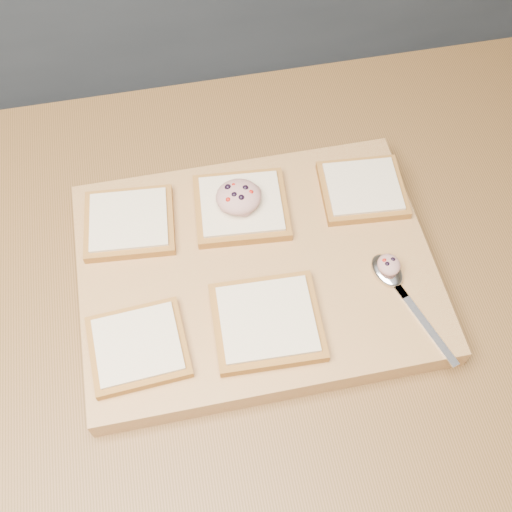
{
  "coord_description": "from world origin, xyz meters",
  "views": [
    {
      "loc": [
        0.0,
        -0.37,
        1.63
      ],
      "look_at": [
        0.08,
        0.03,
        0.95
      ],
      "focal_mm": 45.0,
      "sensor_mm": 36.0,
      "label": 1
    }
  ],
  "objects_px": {
    "bread_far_center": "(241,207)",
    "tuna_salad_dollop": "(239,197)",
    "cutting_board": "(256,271)",
    "spoon": "(392,278)"
  },
  "relations": [
    {
      "from": "bread_far_center",
      "to": "tuna_salad_dollop",
      "type": "bearing_deg",
      "value": 177.36
    },
    {
      "from": "cutting_board",
      "to": "tuna_salad_dollop",
      "type": "height_order",
      "value": "tuna_salad_dollop"
    },
    {
      "from": "cutting_board",
      "to": "bread_far_center",
      "type": "distance_m",
      "value": 0.09
    },
    {
      "from": "spoon",
      "to": "cutting_board",
      "type": "bearing_deg",
      "value": 160.95
    },
    {
      "from": "bread_far_center",
      "to": "spoon",
      "type": "bearing_deg",
      "value": -40.68
    },
    {
      "from": "bread_far_center",
      "to": "tuna_salad_dollop",
      "type": "relative_size",
      "value": 2.2
    },
    {
      "from": "cutting_board",
      "to": "spoon",
      "type": "relative_size",
      "value": 2.68
    },
    {
      "from": "bread_far_center",
      "to": "spoon",
      "type": "relative_size",
      "value": 0.78
    },
    {
      "from": "spoon",
      "to": "tuna_salad_dollop",
      "type": "bearing_deg",
      "value": 139.82
    },
    {
      "from": "cutting_board",
      "to": "spoon",
      "type": "xyz_separation_m",
      "value": [
        0.16,
        -0.06,
        0.02
      ]
    }
  ]
}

